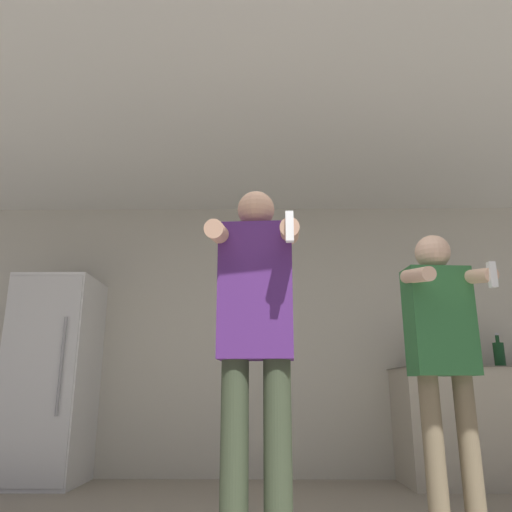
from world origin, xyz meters
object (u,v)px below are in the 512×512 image
at_px(bottle_tall_gin, 458,352).
at_px(bottle_dark_rum, 425,351).
at_px(bottle_short_whiskey, 442,352).
at_px(refrigerator, 52,378).
at_px(person_woman_foreground, 256,335).
at_px(bottle_red_label, 499,354).
at_px(person_man_side, 442,343).

bearing_deg(bottle_tall_gin, bottle_dark_rum, -180.00).
relative_size(bottle_tall_gin, bottle_dark_rum, 0.91).
bearing_deg(bottle_short_whiskey, bottle_dark_rum, 180.00).
bearing_deg(bottle_short_whiskey, refrigerator, -179.70).
relative_size(refrigerator, bottle_dark_rum, 4.80).
distance_m(refrigerator, person_woman_foreground, 2.70).
relative_size(bottle_tall_gin, bottle_red_label, 1.08).
xyz_separation_m(refrigerator, bottle_tall_gin, (3.55, 0.02, 0.22)).
relative_size(refrigerator, bottle_short_whiskey, 5.11).
relative_size(bottle_dark_rum, person_woman_foreground, 0.21).
bearing_deg(bottle_tall_gin, person_man_side, -113.92).
height_order(bottle_tall_gin, bottle_red_label, bottle_tall_gin).
xyz_separation_m(bottle_tall_gin, bottle_dark_rum, (-0.29, -0.00, 0.01)).
distance_m(refrigerator, bottle_tall_gin, 3.56).
height_order(bottle_red_label, person_man_side, person_man_side).
bearing_deg(bottle_short_whiskey, bottle_red_label, -0.00).
height_order(bottle_red_label, bottle_dark_rum, bottle_dark_rum).
xyz_separation_m(bottle_tall_gin, person_man_side, (-0.68, -1.54, -0.07)).
bearing_deg(person_woman_foreground, person_man_side, 24.62).
bearing_deg(bottle_red_label, person_woman_foreground, -136.13).
xyz_separation_m(bottle_red_label, person_man_side, (-1.04, -1.54, -0.05)).
xyz_separation_m(bottle_red_label, person_woman_foreground, (-2.11, -2.03, -0.05)).
distance_m(bottle_tall_gin, bottle_short_whiskey, 0.14).
relative_size(bottle_tall_gin, person_woman_foreground, 0.19).
bearing_deg(bottle_dark_rum, bottle_tall_gin, 0.00).
bearing_deg(person_man_side, bottle_dark_rum, 75.69).
height_order(bottle_tall_gin, person_man_side, person_man_side).
distance_m(bottle_tall_gin, person_woman_foreground, 2.68).
xyz_separation_m(bottle_tall_gin, bottle_short_whiskey, (-0.14, -0.00, 0.00)).
xyz_separation_m(bottle_tall_gin, person_woman_foreground, (-1.75, -2.03, -0.07)).
height_order(bottle_short_whiskey, bottle_red_label, bottle_short_whiskey).
xyz_separation_m(refrigerator, bottle_dark_rum, (3.26, 0.02, 0.23)).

